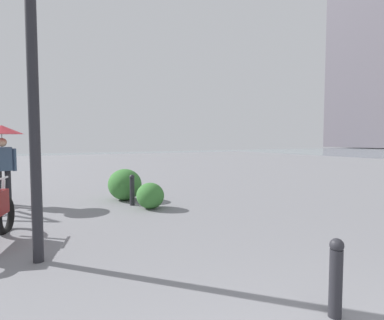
{
  "coord_description": "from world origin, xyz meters",
  "views": [
    {
      "loc": [
        -0.37,
        1.4,
        1.66
      ],
      "look_at": [
        10.19,
        -4.3,
        0.88
      ],
      "focal_mm": 29.21,
      "sensor_mm": 36.0,
      "label": 1
    }
  ],
  "objects_px": {
    "bollard_near": "(336,276)",
    "bollard_mid": "(132,189)",
    "lamppost": "(32,68)",
    "pedestrian": "(2,142)"
  },
  "relations": [
    {
      "from": "bollard_near",
      "to": "bollard_mid",
      "type": "distance_m",
      "value": 5.77
    },
    {
      "from": "lamppost",
      "to": "pedestrian",
      "type": "distance_m",
      "value": 4.67
    },
    {
      "from": "lamppost",
      "to": "bollard_near",
      "type": "relative_size",
      "value": 5.17
    },
    {
      "from": "bollard_near",
      "to": "bollard_mid",
      "type": "relative_size",
      "value": 0.96
    },
    {
      "from": "bollard_near",
      "to": "bollard_mid",
      "type": "height_order",
      "value": "bollard_mid"
    },
    {
      "from": "bollard_near",
      "to": "pedestrian",
      "type": "bearing_deg",
      "value": 22.34
    },
    {
      "from": "lamppost",
      "to": "bollard_near",
      "type": "height_order",
      "value": "lamppost"
    },
    {
      "from": "lamppost",
      "to": "bollard_mid",
      "type": "relative_size",
      "value": 4.95
    },
    {
      "from": "pedestrian",
      "to": "bollard_mid",
      "type": "bearing_deg",
      "value": -118.38
    },
    {
      "from": "pedestrian",
      "to": "bollard_mid",
      "type": "height_order",
      "value": "pedestrian"
    }
  ]
}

